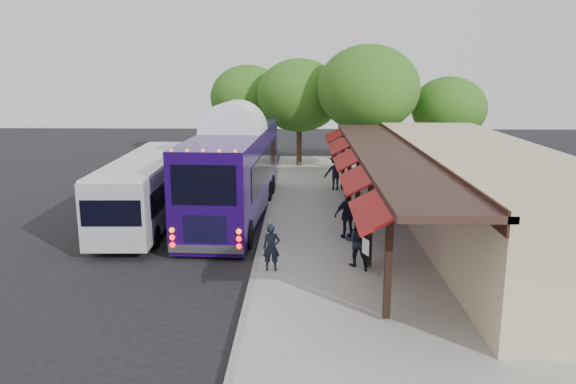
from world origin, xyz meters
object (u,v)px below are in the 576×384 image
(coach_bus, at_px, (235,168))
(ped_b, at_px, (357,241))
(ped_a, at_px, (271,248))
(sign_board, at_px, (366,248))
(city_bus, at_px, (148,186))
(ped_d, at_px, (336,172))
(ped_c, at_px, (348,215))

(coach_bus, distance_m, ped_b, 8.64)
(ped_a, height_order, sign_board, ped_a)
(coach_bus, height_order, ped_a, coach_bus)
(ped_a, bearing_deg, ped_b, 7.20)
(city_bus, bearing_deg, sign_board, -37.77)
(coach_bus, relative_size, ped_a, 8.47)
(ped_a, distance_m, ped_b, 2.85)
(ped_d, distance_m, sign_board, 12.62)
(city_bus, xyz_separation_m, ped_b, (8.47, -5.81, -0.56))
(coach_bus, bearing_deg, sign_board, -53.52)
(coach_bus, xyz_separation_m, city_bus, (-3.62, -1.23, -0.63))
(coach_bus, height_order, ped_d, coach_bus)
(city_bus, height_order, ped_d, city_bus)
(ped_b, distance_m, ped_d, 12.07)
(coach_bus, xyz_separation_m, ped_b, (4.85, -7.05, -1.19))
(ped_c, xyz_separation_m, ped_d, (0.05, 8.96, 0.02))
(ped_c, bearing_deg, coach_bus, -56.74)
(ped_c, bearing_deg, city_bus, -35.21)
(city_bus, relative_size, ped_a, 6.98)
(ped_a, xyz_separation_m, sign_board, (3.05, -0.03, 0.01))
(ped_c, bearing_deg, ped_b, 73.47)
(city_bus, bearing_deg, coach_bus, 17.19)
(ped_a, bearing_deg, ped_c, 49.51)
(ped_a, bearing_deg, coach_bus, 101.91)
(city_bus, relative_size, ped_c, 5.75)
(city_bus, distance_m, ped_b, 10.29)
(ped_b, bearing_deg, ped_c, -85.63)
(ped_a, bearing_deg, city_bus, 128.56)
(sign_board, bearing_deg, ped_c, 71.58)
(ped_b, height_order, ped_c, ped_c)
(sign_board, bearing_deg, ped_b, 91.33)
(city_bus, relative_size, ped_b, 6.20)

